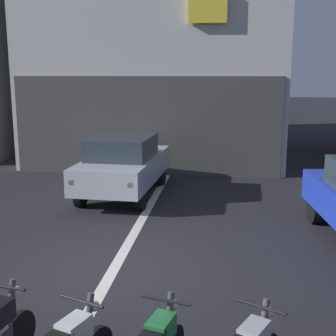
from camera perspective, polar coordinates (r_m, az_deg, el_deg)
The scene contains 3 objects.
ground_plane at distance 7.91m, azimuth -7.02°, elevation -12.83°, with size 120.00×120.00×0.00m, color #232328.
lane_centre_line at distance 13.50m, azimuth -0.92°, elevation -2.31°, with size 0.20×18.00×0.01m, color silver.
car_silver_crossing_near at distance 12.40m, azimuth -5.54°, elevation 0.55°, with size 1.98×4.19×1.64m.
Camera 1 is at (1.80, -6.97, 3.27)m, focal length 48.77 mm.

